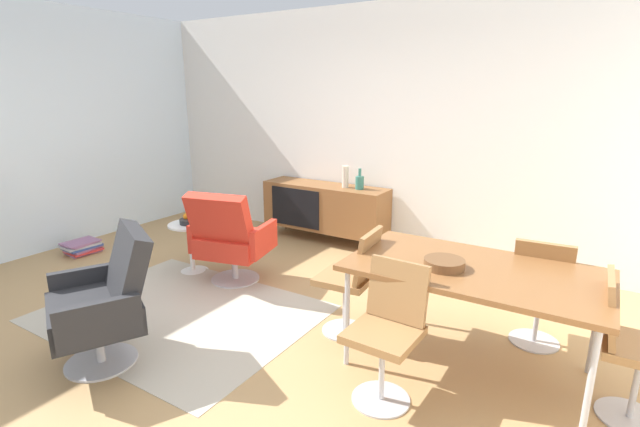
% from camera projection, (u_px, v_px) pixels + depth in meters
% --- Properties ---
extents(ground_plane, '(8.32, 8.32, 0.00)m').
position_uv_depth(ground_plane, '(233.00, 329.00, 3.70)').
color(ground_plane, tan).
extents(wall_back, '(6.80, 0.12, 2.80)m').
position_uv_depth(wall_back, '(377.00, 129.00, 5.46)').
color(wall_back, white).
rests_on(wall_back, ground_plane).
extents(wall_window_left, '(0.12, 5.60, 2.80)m').
position_uv_depth(wall_window_left, '(4.00, 133.00, 4.97)').
color(wall_window_left, silver).
rests_on(wall_window_left, ground_plane).
extents(sideboard, '(1.60, 0.45, 0.72)m').
position_uv_depth(sideboard, '(325.00, 207.00, 5.74)').
color(sideboard, brown).
rests_on(sideboard, ground_plane).
extents(vase_cobalt, '(0.10, 0.10, 0.25)m').
position_uv_depth(vase_cobalt, '(360.00, 182.00, 5.40)').
color(vase_cobalt, '#337266').
rests_on(vase_cobalt, sideboard).
extents(vase_sculptural_dark, '(0.08, 0.08, 0.26)m').
position_uv_depth(vase_sculptural_dark, '(345.00, 177.00, 5.49)').
color(vase_sculptural_dark, beige).
rests_on(vase_sculptural_dark, sideboard).
extents(dining_table, '(1.60, 0.90, 0.74)m').
position_uv_depth(dining_table, '(474.00, 274.00, 3.00)').
color(dining_table, brown).
rests_on(dining_table, ground_plane).
extents(wooden_bowl_on_table, '(0.26, 0.26, 0.06)m').
position_uv_depth(wooden_bowl_on_table, '(444.00, 264.00, 2.97)').
color(wooden_bowl_on_table, brown).
rests_on(wooden_bowl_on_table, dining_table).
extents(dining_chair_far_end, '(0.43, 0.41, 0.86)m').
position_uv_depth(dining_chair_far_end, '(630.00, 344.00, 2.60)').
color(dining_chair_far_end, '#9E7042').
rests_on(dining_chair_far_end, ground_plane).
extents(dining_chair_near_window, '(0.45, 0.43, 0.86)m').
position_uv_depth(dining_chair_near_window, '(353.00, 277.00, 3.52)').
color(dining_chair_near_window, '#9E7042').
rests_on(dining_chair_near_window, ground_plane).
extents(dining_chair_back_right, '(0.42, 0.45, 0.86)m').
position_uv_depth(dining_chair_back_right, '(541.00, 288.00, 3.34)').
color(dining_chair_back_right, '#9E7042').
rests_on(dining_chair_back_right, ground_plane).
extents(dining_chair_front_left, '(0.41, 0.44, 0.86)m').
position_uv_depth(dining_chair_front_left, '(388.00, 327.00, 2.78)').
color(dining_chair_front_left, '#9E7042').
rests_on(dining_chair_front_left, ground_plane).
extents(lounge_chair_red, '(0.82, 0.78, 0.95)m').
position_uv_depth(lounge_chair_red, '(230.00, 237.00, 4.47)').
color(lounge_chair_red, red).
rests_on(lounge_chair_red, ground_plane).
extents(armchair_black_shell, '(0.87, 0.86, 0.95)m').
position_uv_depth(armchair_black_shell, '(104.00, 299.00, 3.16)').
color(armchair_black_shell, '#262628').
rests_on(armchair_black_shell, ground_plane).
extents(side_table_round, '(0.44, 0.44, 0.52)m').
position_uv_depth(side_table_round, '(191.00, 242.00, 4.80)').
color(side_table_round, white).
rests_on(side_table_round, ground_plane).
extents(fruit_bowl, '(0.20, 0.20, 0.11)m').
position_uv_depth(fruit_bowl, '(189.00, 220.00, 4.74)').
color(fruit_bowl, '#262628').
rests_on(fruit_bowl, side_table_round).
extents(magazine_stack, '(0.33, 0.41, 0.14)m').
position_uv_depth(magazine_stack, '(82.00, 247.00, 5.40)').
color(magazine_stack, '#99668C').
rests_on(magazine_stack, ground_plane).
extents(area_rug, '(2.20, 1.70, 0.01)m').
position_uv_depth(area_rug, '(181.00, 313.00, 3.95)').
color(area_rug, '#B7AD99').
rests_on(area_rug, ground_plane).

